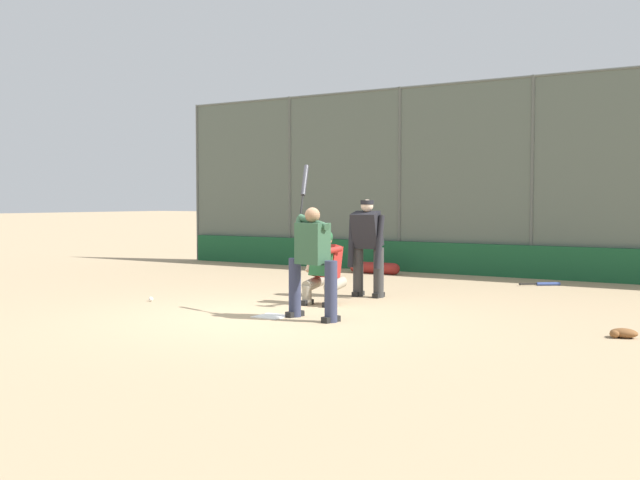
{
  "coord_description": "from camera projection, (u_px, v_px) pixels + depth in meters",
  "views": [
    {
      "loc": [
        -6.16,
        8.55,
        1.64
      ],
      "look_at": [
        -0.19,
        -1.0,
        1.05
      ],
      "focal_mm": 42.0,
      "sensor_mm": 36.0,
      "label": 1
    }
  ],
  "objects": [
    {
      "name": "fielding_glove_on_dirt",
      "position": [
        623.0,
        333.0,
        8.95
      ],
      "size": [
        0.32,
        0.24,
        0.12
      ],
      "color": "brown",
      "rests_on": "ground_plane"
    },
    {
      "name": "backstop_fence",
      "position": [
        463.0,
        174.0,
        16.65
      ],
      "size": [
        15.61,
        0.08,
        4.29
      ],
      "color": "#515651",
      "rests_on": "ground_plane"
    },
    {
      "name": "catcher_behind_plate",
      "position": [
        323.0,
        266.0,
        11.79
      ],
      "size": [
        0.62,
        0.72,
        1.18
      ],
      "rotation": [
        0.0,
        0.0,
        0.01
      ],
      "color": "gray",
      "rests_on": "ground_plane"
    },
    {
      "name": "batter_at_plate",
      "position": [
        312.0,
        258.0,
        10.32
      ],
      "size": [
        0.92,
        0.8,
        2.17
      ],
      "rotation": [
        0.0,
        0.0,
        -0.2
      ],
      "color": "#2D334C",
      "rests_on": "ground_plane"
    },
    {
      "name": "ground_plane",
      "position": [
        271.0,
        317.0,
        10.59
      ],
      "size": [
        160.0,
        160.0,
        0.0
      ],
      "primitive_type": "plane",
      "color": "tan"
    },
    {
      "name": "umpire_home",
      "position": [
        367.0,
        245.0,
        12.71
      ],
      "size": [
        0.68,
        0.42,
        1.66
      ],
      "rotation": [
        0.0,
        0.0,
        0.03
      ],
      "color": "#333333",
      "rests_on": "ground_plane"
    },
    {
      "name": "bleachers_beyond",
      "position": [
        540.0,
        243.0,
        18.66
      ],
      "size": [
        10.87,
        3.05,
        1.8
      ],
      "color": "slate",
      "rests_on": "ground_plane"
    },
    {
      "name": "baseball_loose",
      "position": [
        151.0,
        299.0,
        12.21
      ],
      "size": [
        0.07,
        0.07,
        0.07
      ],
      "primitive_type": "sphere",
      "color": "white",
      "rests_on": "ground_plane"
    },
    {
      "name": "spare_bat_near_backstop",
      "position": [
        545.0,
        284.0,
        14.46
      ],
      "size": [
        0.68,
        0.52,
        0.07
      ],
      "rotation": [
        0.0,
        0.0,
        3.78
      ],
      "color": "black",
      "rests_on": "ground_plane"
    },
    {
      "name": "padding_wall",
      "position": [
        460.0,
        259.0,
        16.66
      ],
      "size": [
        15.22,
        0.18,
        0.7
      ],
      "primitive_type": "cube",
      "color": "#19512D",
      "rests_on": "ground_plane"
    },
    {
      "name": "equipment_bag_dugout_side",
      "position": [
        374.0,
        268.0,
        16.84
      ],
      "size": [
        1.24,
        0.26,
        0.26
      ],
      "color": "maroon",
      "rests_on": "ground_plane"
    },
    {
      "name": "home_plate_marker",
      "position": [
        271.0,
        316.0,
        10.59
      ],
      "size": [
        0.43,
        0.43,
        0.01
      ],
      "primitive_type": "cube",
      "color": "white",
      "rests_on": "ground_plane"
    }
  ]
}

